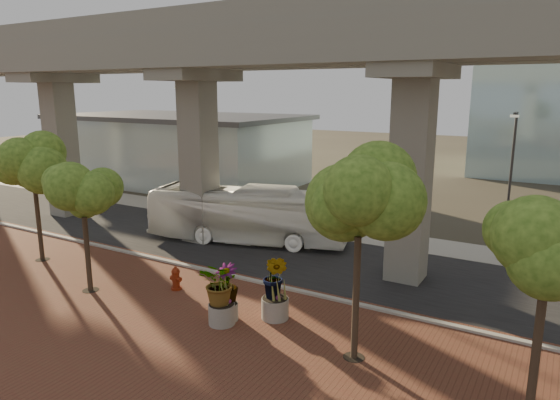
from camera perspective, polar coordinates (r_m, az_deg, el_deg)
The scene contains 18 objects.
ground at distance 24.56m, azimuth -0.95°, elevation -7.84°, with size 160.00×160.00×0.00m, color #322F24.
brick_plaza at distance 18.77m, azimuth -14.24°, elevation -14.82°, with size 70.00×13.00×0.06m, color brown.
asphalt_road at distance 26.18m, azimuth 1.34°, elevation -6.49°, with size 90.00×8.00×0.04m, color black.
curb_strip at distance 22.96m, azimuth -3.59°, elevation -9.13°, with size 70.00×0.25×0.16m, color #A09D95.
far_sidewalk at distance 30.88m, azimuth 6.34°, elevation -3.58°, with size 90.00×3.00×0.06m, color #A09D95.
transit_viaduct at distance 24.80m, azimuth 1.43°, elevation 9.60°, with size 72.00×5.60×12.40m.
station_pavilion at distance 48.22m, azimuth -11.44°, elevation 5.88°, with size 23.00×13.00×6.30m.
transit_bus at distance 28.35m, azimuth -3.73°, elevation -1.72°, with size 2.68×11.40×3.18m, color white.
fire_hydrant at distance 22.26m, azimuth -11.81°, elevation -8.77°, with size 0.52×0.47×1.04m.
planter_front at distance 18.54m, azimuth -6.76°, elevation -9.78°, with size 2.20×2.20×2.42m.
planter_right at distance 18.89m, azimuth -6.13°, elevation -9.81°, with size 2.04×2.04×2.18m.
planter_left at distance 18.82m, azimuth -0.57°, elevation -9.14°, with size 2.29×2.29×2.52m.
street_tree_far_west at distance 27.26m, azimuth -26.48°, elevation 4.07°, with size 3.82×3.82×6.86m.
street_tree_near_west at distance 22.22m, azimuth -21.64°, elevation 0.38°, with size 3.09×3.09×5.58m.
street_tree_near_east at distance 15.21m, azimuth 9.05°, elevation -0.20°, with size 3.81×3.81×6.92m.
street_tree_far_east at distance 13.42m, azimuth 28.28°, elevation -5.57°, with size 3.24×3.24×6.14m.
streetlamp_west at distance 34.85m, azimuth -10.28°, elevation 6.71°, with size 0.44×1.28×8.84m.
streetlamp_east at distance 26.75m, azimuth 24.82°, elevation 2.36°, with size 0.37×1.08×7.47m.
Camera 1 is at (12.04, -19.65, 8.50)m, focal length 32.00 mm.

